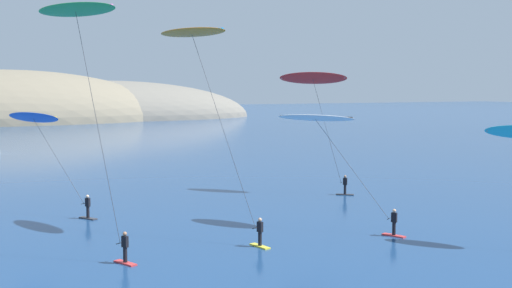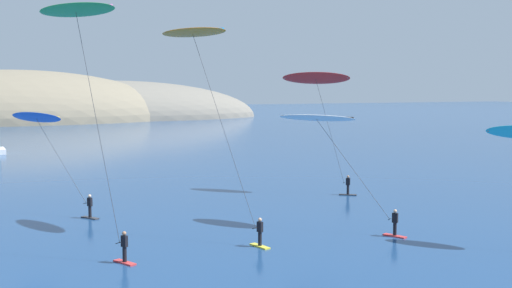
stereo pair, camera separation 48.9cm
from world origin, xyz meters
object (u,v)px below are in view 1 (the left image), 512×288
(kitesurfer_orange, at_px, (196,46))
(kitesurfer_blue, at_px, (37,125))
(kitesurfer_green, at_px, (79,26))
(kitesurfer_red, at_px, (315,85))
(kitesurfer_white, at_px, (320,125))

(kitesurfer_orange, relative_size, kitesurfer_blue, 1.72)
(kitesurfer_green, xyz_separation_m, kitesurfer_red, (22.09, 12.45, -3.03))
(kitesurfer_white, height_order, kitesurfer_blue, kitesurfer_white)
(kitesurfer_green, height_order, kitesurfer_blue, kitesurfer_green)
(kitesurfer_orange, bearing_deg, kitesurfer_green, -161.70)
(kitesurfer_green, relative_size, kitesurfer_blue, 1.83)
(kitesurfer_white, distance_m, kitesurfer_blue, 20.79)
(kitesurfer_red, bearing_deg, kitesurfer_green, -150.59)
(kitesurfer_red, height_order, kitesurfer_blue, kitesurfer_red)
(kitesurfer_blue, bearing_deg, kitesurfer_orange, -53.82)
(kitesurfer_white, bearing_deg, kitesurfer_green, -177.95)
(kitesurfer_orange, xyz_separation_m, kitesurfer_blue, (-8.21, 11.23, -5.29))
(kitesurfer_green, relative_size, kitesurfer_orange, 1.06)
(kitesurfer_white, bearing_deg, kitesurfer_blue, 140.63)
(kitesurfer_green, bearing_deg, kitesurfer_white, 2.05)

